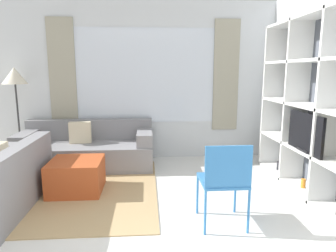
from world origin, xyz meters
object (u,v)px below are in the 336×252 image
ottoman (77,176)px  floor_lamp (15,81)px  shelving_unit (315,108)px  couch_main (88,150)px  folding_chair (225,177)px

ottoman → floor_lamp: floor_lamp is taller
shelving_unit → ottoman: shelving_unit is taller
couch_main → ottoman: 1.05m
shelving_unit → ottoman: bearing=176.5°
shelving_unit → couch_main: bearing=157.9°
shelving_unit → floor_lamp: bearing=161.4°
couch_main → floor_lamp: 1.58m
couch_main → folding_chair: (1.71, -2.06, 0.24)m
shelving_unit → folding_chair: size_ratio=2.67×
ottoman → folding_chair: (1.65, -1.01, 0.31)m
ottoman → folding_chair: bearing=-31.5°
ottoman → folding_chair: 1.96m
couch_main → folding_chair: 2.69m
shelving_unit → couch_main: (-3.04, 1.23, -0.81)m
ottoman → folding_chair: folding_chair is taller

